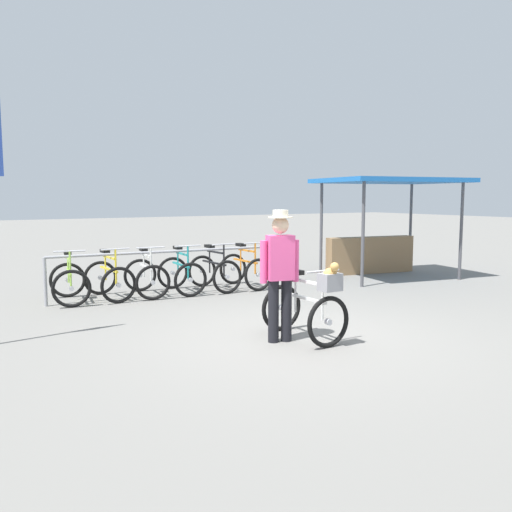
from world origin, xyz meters
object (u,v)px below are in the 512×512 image
Objects in this scene: racked_bike_orange at (245,270)px; person_with_featured_bike at (280,270)px; racked_bike_lime at (69,282)px; racked_bike_white at (146,277)px; featured_bicycle at (309,304)px; racked_bike_black at (214,272)px; market_stall at (381,217)px; racked_bike_yellow at (109,279)px; racked_bike_teal at (181,274)px.

person_with_featured_bike reaches higher than racked_bike_orange.
racked_bike_orange is 4.26m from person_with_featured_bike.
racked_bike_white is (1.40, -0.11, -0.00)m from racked_bike_lime.
racked_bike_orange is 0.93× the size of featured_bicycle.
racked_bike_orange is at bearing 71.05° from featured_bicycle.
market_stall is (4.32, -0.28, 1.03)m from racked_bike_black.
racked_bike_black is at bearing -4.61° from racked_bike_yellow.
racked_bike_yellow is at bearing 175.39° from racked_bike_teal.
racked_bike_white is 1.04× the size of racked_bike_black.
racked_bike_teal is 1.01× the size of racked_bike_orange.
racked_bike_yellow is (0.70, -0.06, 0.00)m from racked_bike_lime.
racked_bike_orange is at bearing -4.61° from racked_bike_black.
racked_bike_white and racked_bike_teal have the same top height.
market_stall is (3.62, -0.22, 1.03)m from racked_bike_orange.
featured_bicycle reaches higher than racked_bike_lime.
market_stall is at bearing -4.04° from racked_bike_lime.
racked_bike_orange is (0.70, -0.06, -0.00)m from racked_bike_black.
racked_bike_teal is (1.40, -0.11, 0.00)m from racked_bike_yellow.
racked_bike_black is 4.08m from person_with_featured_bike.
racked_bike_teal is at bearing 175.39° from racked_bike_black.
racked_bike_white is 0.98× the size of featured_bicycle.
racked_bike_yellow is at bearing 104.60° from person_with_featured_bike.
racked_bike_yellow and racked_bike_white have the same top height.
racked_bike_teal is 4.13m from featured_bicycle.
racked_bike_yellow is 6.51m from market_stall.
racked_bike_white is at bearing 175.39° from racked_bike_orange.
person_with_featured_bike is at bearing -104.83° from racked_bike_black.
racked_bike_black is at bearing 75.17° from person_with_featured_bike.
racked_bike_lime and racked_bike_yellow have the same top height.
person_with_featured_bike reaches higher than racked_bike_teal.
racked_bike_yellow is 0.66× the size of person_with_featured_bike.
racked_bike_teal is at bearing 90.24° from featured_bicycle.
racked_bike_black is at bearing -4.61° from racked_bike_white.
market_stall reaches higher than racked_bike_black.
racked_bike_lime is 1.05× the size of racked_bike_yellow.
racked_bike_black is 0.70m from racked_bike_orange.
racked_bike_yellow and racked_bike_orange have the same top height.
racked_bike_teal is 0.66× the size of person_with_featured_bike.
featured_bicycle reaches higher than racked_bike_black.
racked_bike_orange is at bearing -4.61° from racked_bike_yellow.
market_stall is (5.35, 3.62, 0.45)m from person_with_featured_bike.
featured_bicycle is at bearing -80.30° from racked_bike_white.
featured_bicycle is (0.02, -4.13, 0.12)m from racked_bike_teal.
racked_bike_orange is 3.77m from market_stall.
racked_bike_lime is 2.10m from racked_bike_teal.
market_stall is (5.02, -0.33, 1.03)m from racked_bike_teal.
racked_bike_orange is at bearing 65.77° from person_with_featured_bike.
racked_bike_yellow is 2.10m from racked_bike_black.
racked_bike_teal is at bearing -4.61° from racked_bike_lime.
racked_bike_orange is (2.79, -0.23, 0.00)m from racked_bike_yellow.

